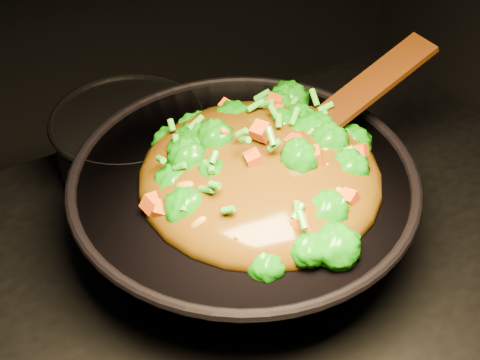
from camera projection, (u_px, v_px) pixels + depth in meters
wok at (243, 210)px, 0.95m from camera, size 0.57×0.57×0.13m
stir_fry at (261, 149)px, 0.87m from camera, size 0.34×0.34×0.11m
spatula at (338, 111)px, 0.93m from camera, size 0.31×0.07×0.13m
back_pot at (132, 149)px, 1.06m from camera, size 0.26×0.26×0.13m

